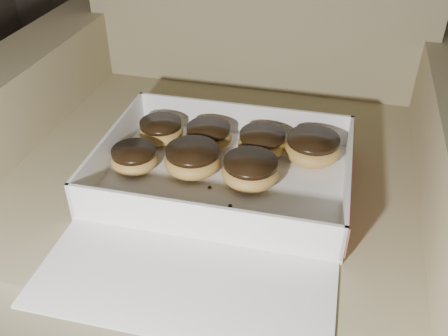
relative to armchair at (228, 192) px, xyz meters
name	(u,v)px	position (x,y,z in m)	size (l,w,h in m)	color
armchair	(228,192)	(0.00, 0.00, 0.00)	(0.98, 0.82, 1.02)	#988B60
bakery_box	(220,190)	(0.03, -0.18, 0.15)	(0.43, 0.51, 0.07)	white
donut_a	(312,148)	(0.17, -0.05, 0.17)	(0.10, 0.10, 0.05)	gold
donut_b	(161,130)	(-0.12, -0.05, 0.17)	(0.09, 0.09, 0.04)	gold
donut_c	(250,171)	(0.07, -0.14, 0.17)	(0.10, 0.10, 0.05)	gold
donut_d	(134,158)	(-0.14, -0.15, 0.17)	(0.08, 0.08, 0.04)	gold
donut_e	(262,143)	(0.08, -0.05, 0.17)	(0.09, 0.09, 0.05)	gold
donut_f	(209,136)	(-0.03, -0.05, 0.17)	(0.09, 0.09, 0.04)	gold
donut_g	(193,160)	(-0.03, -0.14, 0.17)	(0.10, 0.10, 0.05)	gold
crumb_a	(210,187)	(0.01, -0.17, 0.15)	(0.01, 0.01, 0.00)	black
crumb_b	(230,206)	(0.06, -0.21, 0.15)	(0.01, 0.01, 0.00)	black
crumb_c	(225,219)	(0.05, -0.25, 0.15)	(0.01, 0.01, 0.00)	black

